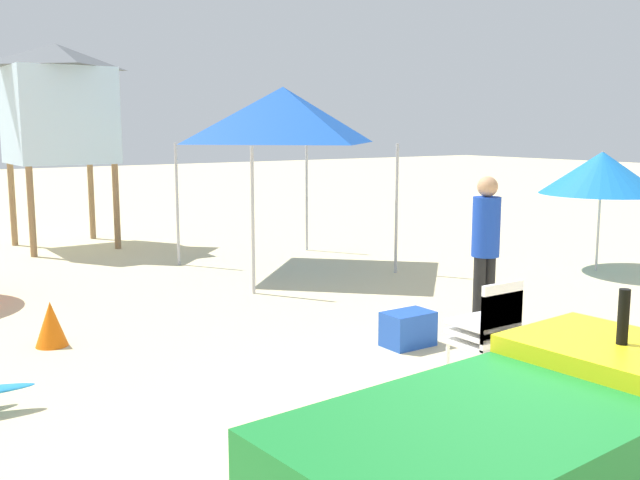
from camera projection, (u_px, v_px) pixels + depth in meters
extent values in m
plane|color=beige|center=(539.00, 476.00, 4.94)|extent=(80.00, 80.00, 0.00)
cube|color=#197A2D|center=(471.00, 471.00, 3.20)|extent=(1.87, 1.22, 0.50)
cube|color=yellow|center=(618.00, 398.00, 3.92)|extent=(0.87, 1.15, 0.60)
cylinder|color=black|center=(623.00, 317.00, 3.85)|extent=(0.06, 0.06, 0.30)
cylinder|color=black|center=(522.00, 468.00, 4.41)|extent=(0.61, 0.22, 0.60)
cube|color=white|center=(482.00, 342.00, 6.51)|extent=(0.48, 0.48, 0.04)
cube|color=white|center=(501.00, 326.00, 6.30)|extent=(0.48, 0.04, 0.40)
cube|color=white|center=(482.00, 332.00, 6.49)|extent=(0.48, 0.48, 0.04)
cube|color=white|center=(502.00, 316.00, 6.28)|extent=(0.48, 0.04, 0.40)
cube|color=white|center=(482.00, 322.00, 6.48)|extent=(0.48, 0.48, 0.04)
cube|color=white|center=(502.00, 306.00, 6.27)|extent=(0.48, 0.04, 0.40)
cylinder|color=white|center=(480.00, 357.00, 6.83)|extent=(0.04, 0.04, 0.42)
cylinder|color=white|center=(447.00, 365.00, 6.60)|extent=(0.04, 0.04, 0.42)
cylinder|color=white|center=(515.00, 369.00, 6.49)|extent=(0.04, 0.04, 0.42)
cylinder|color=white|center=(482.00, 378.00, 6.25)|extent=(0.04, 0.04, 0.42)
cylinder|color=black|center=(479.00, 294.00, 8.40)|extent=(0.14, 0.14, 0.87)
cylinder|color=black|center=(489.00, 292.00, 8.49)|extent=(0.14, 0.14, 0.87)
cylinder|color=#193FB2|center=(486.00, 227.00, 8.33)|extent=(0.32, 0.32, 0.69)
sphere|color=tan|center=(488.00, 187.00, 8.26)|extent=(0.23, 0.23, 0.23)
cylinder|color=#B2B2B7|center=(253.00, 221.00, 10.19)|extent=(0.05, 0.05, 2.08)
cylinder|color=#B2B2B7|center=(396.00, 209.00, 11.65)|extent=(0.05, 0.05, 2.08)
cylinder|color=#B2B2B7|center=(177.00, 204.00, 12.32)|extent=(0.05, 0.05, 2.08)
cylinder|color=#B2B2B7|center=(307.00, 196.00, 13.78)|extent=(0.05, 0.05, 2.08)
pyramid|color=#144CB2|center=(283.00, 115.00, 11.76)|extent=(2.62, 2.62, 0.90)
cylinder|color=olive|center=(31.00, 212.00, 13.12)|extent=(0.12, 0.12, 1.64)
cylinder|color=olive|center=(116.00, 207.00, 13.99)|extent=(0.12, 0.12, 1.64)
cylinder|color=olive|center=(13.00, 204.00, 14.39)|extent=(0.12, 0.12, 1.64)
cylinder|color=olive|center=(91.00, 200.00, 15.26)|extent=(0.12, 0.12, 1.64)
cube|color=silver|center=(59.00, 116.00, 13.92)|extent=(1.80, 1.80, 1.80)
pyramid|color=#4C5156|center=(56.00, 56.00, 13.75)|extent=(1.98, 1.98, 0.45)
cylinder|color=beige|center=(599.00, 212.00, 11.83)|extent=(0.04, 0.04, 1.95)
cone|color=blue|center=(602.00, 173.00, 11.74)|extent=(1.96, 1.96, 0.68)
cone|color=orange|center=(51.00, 324.00, 7.83)|extent=(0.35, 0.35, 0.49)
cube|color=blue|center=(408.00, 329.00, 7.85)|extent=(0.53, 0.36, 0.37)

